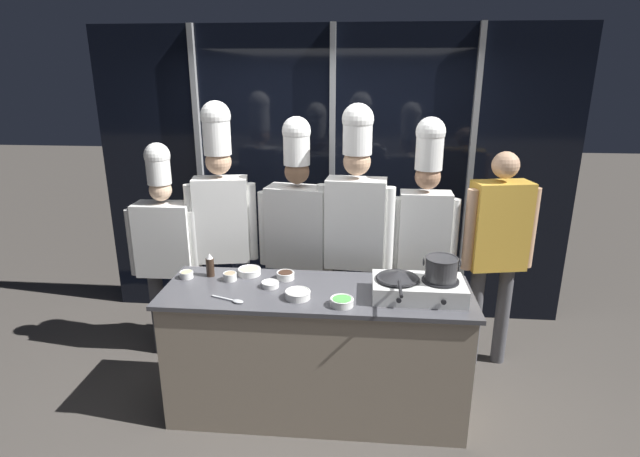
{
  "coord_description": "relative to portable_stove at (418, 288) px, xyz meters",
  "views": [
    {
      "loc": [
        0.29,
        -3.01,
        2.33
      ],
      "look_at": [
        0.0,
        0.25,
        1.28
      ],
      "focal_mm": 28.0,
      "sensor_mm": 36.0,
      "label": 1
    }
  ],
  "objects": [
    {
      "name": "prep_bowl_soy_glaze",
      "position": [
        -0.89,
        0.21,
        -0.03
      ],
      "size": [
        0.13,
        0.13,
        0.05
      ],
      "color": "white",
      "rests_on": "demo_counter"
    },
    {
      "name": "stock_pot",
      "position": [
        0.13,
        0.0,
        0.14
      ],
      "size": [
        0.23,
        0.21,
        0.15
      ],
      "color": "#333335",
      "rests_on": "portable_stove"
    },
    {
      "name": "demo_counter",
      "position": [
        -0.66,
        0.04,
        -0.52
      ],
      "size": [
        2.05,
        0.67,
        0.93
      ],
      "color": "gray",
      "rests_on": "ground_plane"
    },
    {
      "name": "squeeze_bottle_soy",
      "position": [
        -1.43,
        0.22,
        0.02
      ],
      "size": [
        0.06,
        0.06,
        0.17
      ],
      "color": "#332319",
      "rests_on": "demo_counter"
    },
    {
      "name": "chef_apprentice",
      "position": [
        0.1,
        0.72,
        0.2
      ],
      "size": [
        0.51,
        0.22,
        2.0
      ],
      "rotation": [
        0.0,
        0.0,
        3.12
      ],
      "color": "#4C4C51",
      "rests_on": "ground_plane"
    },
    {
      "name": "portable_stove",
      "position": [
        0.0,
        0.0,
        0.0
      ],
      "size": [
        0.58,
        0.35,
        0.13
      ],
      "color": "silver",
      "rests_on": "demo_counter"
    },
    {
      "name": "prep_bowl_shrimp",
      "position": [
        -1.16,
        0.27,
        -0.03
      ],
      "size": [
        0.16,
        0.16,
        0.05
      ],
      "color": "white",
      "rests_on": "demo_counter"
    },
    {
      "name": "person_guest",
      "position": [
        0.67,
        0.77,
        0.08
      ],
      "size": [
        0.56,
        0.3,
        1.75
      ],
      "rotation": [
        0.0,
        0.0,
        3.33
      ],
      "color": "#4C4C51",
      "rests_on": "ground_plane"
    },
    {
      "name": "chef_line",
      "position": [
        -0.88,
        0.77,
        0.14
      ],
      "size": [
        0.62,
        0.32,
        1.99
      ],
      "rotation": [
        0.0,
        0.0,
        2.97
      ],
      "color": "#4C4C51",
      "rests_on": "ground_plane"
    },
    {
      "name": "chef_pastry",
      "position": [
        -0.42,
        0.68,
        0.24
      ],
      "size": [
        0.59,
        0.27,
        2.1
      ],
      "rotation": [
        0.0,
        0.0,
        3.06
      ],
      "color": "#4C4C51",
      "rests_on": "ground_plane"
    },
    {
      "name": "chef_head",
      "position": [
        -1.94,
        0.68,
        0.02
      ],
      "size": [
        0.59,
        0.24,
        1.79
      ],
      "rotation": [
        0.0,
        0.0,
        3.16
      ],
      "color": "#4C4C51",
      "rests_on": "ground_plane"
    },
    {
      "name": "frying_pan",
      "position": [
        -0.13,
        -0.0,
        0.09
      ],
      "size": [
        0.28,
        0.49,
        0.05
      ],
      "color": "#232326",
      "rests_on": "portable_stove"
    },
    {
      "name": "window_wall_back",
      "position": [
        -0.66,
        1.57,
        0.36
      ],
      "size": [
        4.36,
        0.09,
        2.7
      ],
      "color": "black",
      "rests_on": "ground_plane"
    },
    {
      "name": "prep_bowl_bean_sprouts",
      "position": [
        -0.97,
        0.07,
        -0.04
      ],
      "size": [
        0.12,
        0.12,
        0.04
      ],
      "color": "white",
      "rests_on": "demo_counter"
    },
    {
      "name": "ground_plane",
      "position": [
        -0.66,
        0.04,
        -0.99
      ],
      "size": [
        24.0,
        24.0,
        0.0
      ],
      "primitive_type": "plane",
      "color": "#47423D"
    },
    {
      "name": "serving_spoon_slotted",
      "position": [
        -1.17,
        -0.17,
        -0.05
      ],
      "size": [
        0.23,
        0.11,
        0.02
      ],
      "color": "#B2B5BA",
      "rests_on": "demo_counter"
    },
    {
      "name": "chef_sous",
      "position": [
        -1.49,
        0.76,
        0.24
      ],
      "size": [
        0.55,
        0.29,
        2.1
      ],
      "rotation": [
        0.0,
        0.0,
        3.32
      ],
      "color": "#2D3856",
      "rests_on": "ground_plane"
    },
    {
      "name": "prep_bowl_garlic",
      "position": [
        -0.77,
        -0.09,
        -0.03
      ],
      "size": [
        0.16,
        0.16,
        0.05
      ],
      "color": "white",
      "rests_on": "demo_counter"
    },
    {
      "name": "prep_bowl_mushrooms",
      "position": [
        -1.27,
        0.15,
        -0.03
      ],
      "size": [
        0.09,
        0.09,
        0.05
      ],
      "color": "white",
      "rests_on": "demo_counter"
    },
    {
      "name": "prep_bowl_ginger",
      "position": [
        -1.59,
        0.17,
        -0.03
      ],
      "size": [
        0.09,
        0.09,
        0.05
      ],
      "color": "white",
      "rests_on": "demo_counter"
    },
    {
      "name": "prep_bowl_scallions",
      "position": [
        -0.48,
        -0.17,
        -0.03
      ],
      "size": [
        0.15,
        0.15,
        0.05
      ],
      "color": "white",
      "rests_on": "demo_counter"
    }
  ]
}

